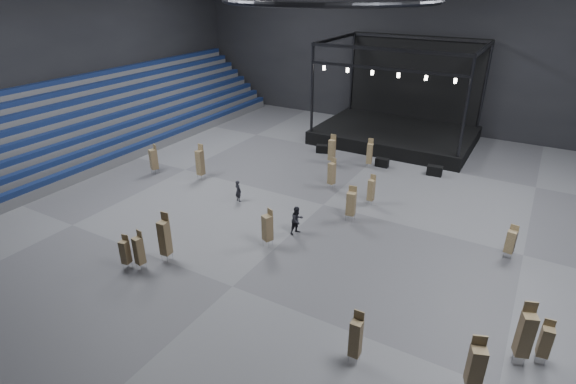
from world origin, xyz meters
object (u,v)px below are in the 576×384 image
Objects in this scene: flight_case_left at (322,149)px; chair_stack_13 at (511,241)px; chair_stack_10 at (154,159)px; chair_stack_12 at (268,227)px; chair_stack_2 at (476,365)px; chair_stack_6 at (545,341)px; chair_stack_7 at (356,337)px; flight_case_right at (435,171)px; chair_stack_0 at (165,237)px; chair_stack_5 at (370,153)px; man_center at (238,191)px; chair_stack_4 at (200,162)px; chair_stack_11 at (125,251)px; crew_member at (297,220)px; chair_stack_9 at (351,203)px; flight_case_mid at (382,163)px; chair_stack_14 at (525,334)px; chair_stack_1 at (139,250)px; chair_stack_15 at (332,173)px; chair_stack_3 at (332,149)px; chair_stack_8 at (371,190)px; stage at (398,125)px.

flight_case_left is 19.09m from chair_stack_13.
chair_stack_10 is 14.23m from chair_stack_12.
chair_stack_2 is 3.71m from chair_stack_6.
chair_stack_10 is (-21.20, 10.20, 0.02)m from chair_stack_7.
chair_stack_0 is (-9.86, -19.38, 1.08)m from flight_case_right.
chair_stack_2 is 22.31m from chair_stack_5.
chair_stack_7 reaches higher than chair_stack_12.
man_center is at bearing 132.09° from chair_stack_2.
chair_stack_6 is at bearing -61.56° from chair_stack_5.
chair_stack_4 reaches higher than chair_stack_11.
chair_stack_2 is 24.05m from chair_stack_4.
chair_stack_5 reaches higher than flight_case_right.
chair_stack_5 is at bearing 20.36° from crew_member.
chair_stack_12 reaches higher than man_center.
man_center is at bearing -179.19° from chair_stack_9.
chair_stack_14 is at bearing -55.73° from flight_case_mid.
chair_stack_10 is (-8.85, 9.87, 0.10)m from chair_stack_1.
chair_stack_7 reaches higher than chair_stack_15.
chair_stack_14 is (26.97, -6.90, 0.19)m from chair_stack_10.
chair_stack_2 is 13.58m from chair_stack_9.
chair_stack_3 is 7.67m from chair_stack_8.
chair_stack_12 is at bearing 57.69° from chair_stack_1.
chair_stack_5 reaches higher than man_center.
chair_stack_14 is (12.73, -16.69, 0.22)m from chair_stack_5.
chair_stack_9 is (2.21, -9.15, 0.02)m from chair_stack_5.
chair_stack_0 is 1.46× the size of chair_stack_11.
chair_stack_0 is 1.18× the size of chair_stack_5.
flight_case_mid is at bearing 146.55° from chair_stack_13.
chair_stack_12 is 13.69m from chair_stack_14.
chair_stack_4 is at bearing -147.58° from flight_case_right.
chair_stack_12 reaches higher than chair_stack_1.
chair_stack_3 is 1.43× the size of crew_member.
stage is 4.87× the size of chair_stack_14.
chair_stack_6 is (18.33, -17.42, 0.72)m from flight_case_left.
chair_stack_6 is 1.02× the size of chair_stack_13.
crew_member is (0.78, 2.08, -0.34)m from chair_stack_12.
chair_stack_2 is 1.08× the size of chair_stack_15.
crew_member is (4.80, 6.11, -0.57)m from chair_stack_0.
chair_stack_0 reaches higher than chair_stack_6.
chair_stack_5 is (-11.32, 19.22, -0.10)m from chair_stack_2.
chair_stack_13 is at bearing -156.22° from man_center.
stage is 11.95× the size of flight_case_right.
man_center is (-4.70, -5.19, -0.44)m from chair_stack_15.
chair_stack_8 is at bearing 90.98° from chair_stack_12.
chair_stack_13 is at bearing -52.55° from crew_member.
chair_stack_12 is at bearing -110.85° from flight_case_right.
chair_stack_10 is 13.06m from chair_stack_11.
chair_stack_12 is (5.34, 5.65, 0.19)m from chair_stack_11.
chair_stack_3 is 9.89m from man_center.
chair_stack_2 is at bearing -70.80° from chair_stack_5.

